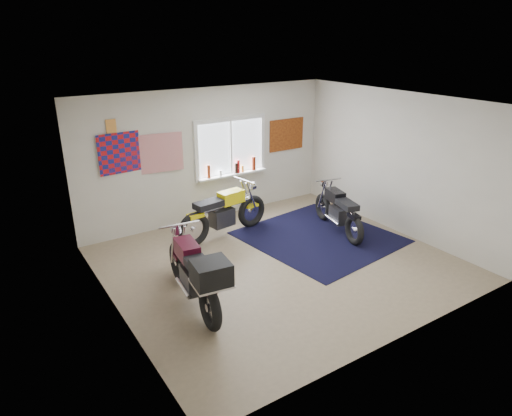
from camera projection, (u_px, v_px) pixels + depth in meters
ground at (279, 263)px, 7.80m from camera, size 5.50×5.50×0.00m
room_shell at (281, 171)px, 7.20m from camera, size 5.50×5.50×5.50m
navy_rug at (319, 237)px, 8.77m from camera, size 2.79×2.88×0.01m
window_assembly at (231, 151)px, 9.48m from camera, size 1.66×0.17×1.26m
oil_bottles at (237, 167)px, 9.61m from camera, size 1.17×0.09×0.30m
flag_display at (111, 126)px, 7.99m from camera, size 1.60×0.10×1.17m
triumph_poster at (287, 135)px, 10.16m from camera, size 0.90×0.03×0.70m
yellow_triumph at (224, 214)px, 8.68m from camera, size 2.05×0.61×1.03m
black_chrome_bike at (338, 212)px, 8.90m from camera, size 0.67×1.81×0.94m
maroon_tourer at (196, 274)px, 6.35m from camera, size 0.73×2.07×1.05m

